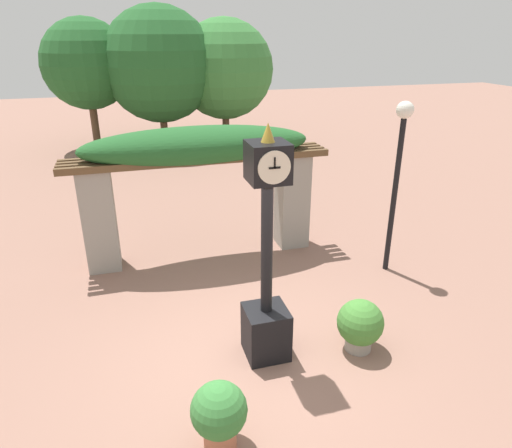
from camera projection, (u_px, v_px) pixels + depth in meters
ground_plane at (246, 357)px, 6.46m from camera, size 60.00×60.00×0.00m
pedestal_clock at (266, 277)px, 6.06m from camera, size 0.59×0.59×3.29m
pergola at (199, 164)px, 8.69m from camera, size 5.05×1.20×2.64m
potted_plant_near_left at (219, 414)px, 4.91m from camera, size 0.62×0.62×0.83m
potted_plant_near_right at (360, 324)px, 6.48m from camera, size 0.67×0.67×0.78m
lamp_post at (399, 157)px, 8.01m from camera, size 0.30×0.30×3.18m
tree_line at (167, 66)px, 17.22m from camera, size 8.63×4.24×5.21m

